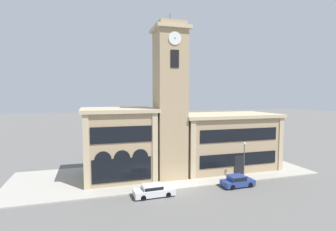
% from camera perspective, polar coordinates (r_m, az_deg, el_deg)
% --- Properties ---
extents(ground_plane, '(300.00, 300.00, 0.00)m').
position_cam_1_polar(ground_plane, '(32.74, 3.01, -15.74)').
color(ground_plane, '#605E5B').
extents(sidewalk_kerb, '(41.73, 12.93, 0.15)m').
position_cam_1_polar(sidewalk_kerb, '(38.53, -0.34, -12.46)').
color(sidewalk_kerb, '#A39E93').
rests_on(sidewalk_kerb, ground_plane).
extents(clock_tower, '(4.58, 4.58, 21.95)m').
position_cam_1_polar(clock_tower, '(35.21, 0.45, 3.06)').
color(clock_tower, tan).
rests_on(clock_tower, ground_plane).
extents(town_hall_left_wing, '(9.70, 8.83, 9.52)m').
position_cam_1_polar(town_hall_left_wing, '(36.48, -10.77, -5.89)').
color(town_hall_left_wing, tan).
rests_on(town_hall_left_wing, ground_plane).
extents(town_hall_right_wing, '(15.32, 8.83, 8.44)m').
position_cam_1_polar(town_hall_right_wing, '(41.55, 12.29, -5.39)').
color(town_hall_right_wing, tan).
rests_on(town_hall_right_wing, ground_plane).
extents(parked_car_near, '(4.62, 1.97, 1.33)m').
position_cam_1_polar(parked_car_near, '(30.45, -3.18, -15.93)').
color(parked_car_near, silver).
rests_on(parked_car_near, ground_plane).
extents(parked_car_mid, '(4.07, 1.92, 1.41)m').
position_cam_1_polar(parked_car_mid, '(34.40, 14.84, -13.58)').
color(parked_car_mid, navy).
rests_on(parked_car_mid, ground_plane).
extents(street_lamp, '(0.36, 0.36, 4.98)m').
position_cam_1_polar(street_lamp, '(36.27, 16.26, -8.15)').
color(street_lamp, '#4C4C51').
rests_on(street_lamp, sidewalk_kerb).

